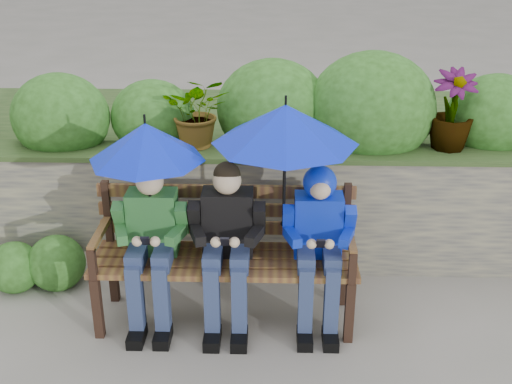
{
  "coord_description": "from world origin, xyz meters",
  "views": [
    {
      "loc": [
        0.12,
        -4.1,
        2.78
      ],
      "look_at": [
        0.0,
        0.1,
        0.95
      ],
      "focal_mm": 45.0,
      "sensor_mm": 36.0,
      "label": 1
    }
  ],
  "objects_px": {
    "park_bench": "(225,246)",
    "boy_right": "(319,234)",
    "boy_middle": "(227,238)",
    "boy_left": "(151,238)",
    "umbrella_left": "(146,142)",
    "umbrella_right": "(285,124)"
  },
  "relations": [
    {
      "from": "park_bench",
      "to": "boy_left",
      "type": "bearing_deg",
      "value": -169.65
    },
    {
      "from": "umbrella_left",
      "to": "umbrella_right",
      "type": "relative_size",
      "value": 0.85
    },
    {
      "from": "park_bench",
      "to": "boy_right",
      "type": "xyz_separation_m",
      "value": [
        0.67,
        -0.08,
        0.15
      ]
    },
    {
      "from": "boy_middle",
      "to": "boy_right",
      "type": "height_order",
      "value": "boy_middle"
    },
    {
      "from": "boy_middle",
      "to": "umbrella_left",
      "type": "bearing_deg",
      "value": 176.05
    },
    {
      "from": "park_bench",
      "to": "umbrella_left",
      "type": "bearing_deg",
      "value": -173.33
    },
    {
      "from": "park_bench",
      "to": "boy_right",
      "type": "relative_size",
      "value": 1.59
    },
    {
      "from": "boy_left",
      "to": "boy_middle",
      "type": "distance_m",
      "value": 0.54
    },
    {
      "from": "boy_middle",
      "to": "boy_right",
      "type": "relative_size",
      "value": 1.03
    },
    {
      "from": "boy_middle",
      "to": "umbrella_left",
      "type": "distance_m",
      "value": 0.88
    },
    {
      "from": "park_bench",
      "to": "boy_middle",
      "type": "xyz_separation_m",
      "value": [
        0.02,
        -0.1,
        0.12
      ]
    },
    {
      "from": "park_bench",
      "to": "boy_middle",
      "type": "relative_size",
      "value": 1.55
    },
    {
      "from": "boy_left",
      "to": "boy_middle",
      "type": "bearing_deg",
      "value": -0.21
    },
    {
      "from": "boy_middle",
      "to": "umbrella_left",
      "type": "xyz_separation_m",
      "value": [
        -0.53,
        0.04,
        0.7
      ]
    },
    {
      "from": "umbrella_left",
      "to": "umbrella_right",
      "type": "distance_m",
      "value": 0.94
    },
    {
      "from": "boy_right",
      "to": "umbrella_left",
      "type": "bearing_deg",
      "value": 179.01
    },
    {
      "from": "boy_left",
      "to": "umbrella_left",
      "type": "relative_size",
      "value": 1.43
    },
    {
      "from": "park_bench",
      "to": "boy_left",
      "type": "relative_size",
      "value": 1.58
    },
    {
      "from": "boy_left",
      "to": "boy_right",
      "type": "height_order",
      "value": "boy_left"
    },
    {
      "from": "park_bench",
      "to": "boy_middle",
      "type": "height_order",
      "value": "boy_middle"
    },
    {
      "from": "boy_left",
      "to": "umbrella_right",
      "type": "distance_m",
      "value": 1.25
    },
    {
      "from": "boy_left",
      "to": "boy_right",
      "type": "distance_m",
      "value": 1.18
    }
  ]
}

